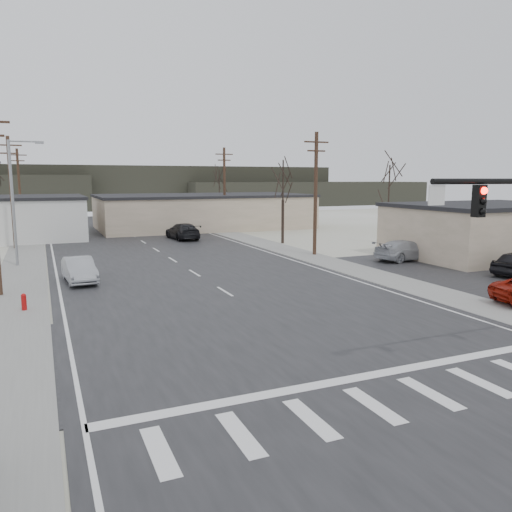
{
  "coord_description": "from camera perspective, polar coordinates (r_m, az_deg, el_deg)",
  "views": [
    {
      "loc": [
        -9.18,
        -17.71,
        6.28
      ],
      "look_at": [
        0.2,
        4.07,
        2.6
      ],
      "focal_mm": 35.0,
      "sensor_mm": 36.0,
      "label": 1
    }
  ],
  "objects": [
    {
      "name": "cross_road",
      "position": [
        20.9,
        3.95,
        -8.62
      ],
      "size": [
        90.0,
        10.0,
        0.04
      ],
      "primitive_type": "cube",
      "color": "black",
      "rests_on": "ground"
    },
    {
      "name": "parking_lot",
      "position": [
        38.12,
        27.21,
        -1.62
      ],
      "size": [
        18.0,
        20.0,
        0.03
      ],
      "primitive_type": "cube",
      "color": "black",
      "rests_on": "ground"
    },
    {
      "name": "sidewalk_left",
      "position": [
        38.25,
        -25.11,
        -1.42
      ],
      "size": [
        3.0,
        90.0,
        0.06
      ],
      "primitive_type": "cube",
      "color": "gray",
      "rests_on": "ground"
    },
    {
      "name": "hill_right",
      "position": [
        122.95,
        5.52,
        7.14
      ],
      "size": [
        60.0,
        18.0,
        5.5
      ],
      "primitive_type": "cube",
      "color": "#333026",
      "rests_on": "ground"
    },
    {
      "name": "streetlight_main",
      "position": [
        39.76,
        -25.8,
        6.23
      ],
      "size": [
        2.4,
        0.25,
        9.0
      ],
      "color": "gray",
      "rests_on": "ground"
    },
    {
      "name": "tree_right_far",
      "position": [
        73.79,
        -4.22,
        8.26
      ],
      "size": [
        3.52,
        3.52,
        7.84
      ],
      "color": "#2F211C",
      "rests_on": "ground"
    },
    {
      "name": "building_right_far",
      "position": [
        64.75,
        -6.05,
        5.12
      ],
      "size": [
        26.3,
        14.3,
        4.3
      ],
      "color": "beige",
      "rests_on": "ground"
    },
    {
      "name": "hill_center",
      "position": [
        116.26,
        -11.41,
        7.77
      ],
      "size": [
        80.0,
        18.0,
        9.0
      ],
      "primitive_type": "cube",
      "color": "#333026",
      "rests_on": "ground"
    },
    {
      "name": "main_road",
      "position": [
        34.54,
        -7.51,
        -1.69
      ],
      "size": [
        18.0,
        110.0,
        0.05
      ],
      "primitive_type": "cube",
      "color": "black",
      "rests_on": "ground"
    },
    {
      "name": "ground",
      "position": [
        20.91,
        3.95,
        -8.68
      ],
      "size": [
        140.0,
        140.0,
        0.0
      ],
      "primitive_type": "plane",
      "color": "white",
      "rests_on": "ground"
    },
    {
      "name": "tree_right_mid",
      "position": [
        48.79,
        3.11,
        8.4
      ],
      "size": [
        3.74,
        3.74,
        8.33
      ],
      "color": "#2F211C",
      "rests_on": "ground"
    },
    {
      "name": "upole_left_c",
      "position": [
        49.77,
        -26.17,
        6.71
      ],
      "size": [
        2.2,
        0.3,
        10.0
      ],
      "color": "#462E20",
      "rests_on": "ground"
    },
    {
      "name": "car_parked_silver",
      "position": [
        40.23,
        16.75,
        0.62
      ],
      "size": [
        5.49,
        2.63,
        1.54
      ],
      "primitive_type": "imported",
      "rotation": [
        0.0,
        0.0,
        1.66
      ],
      "color": "#A1A4AB",
      "rests_on": "parking_lot"
    },
    {
      "name": "building_lot",
      "position": [
        44.73,
        24.77,
        2.72
      ],
      "size": [
        14.3,
        10.3,
        4.3
      ],
      "color": "beige",
      "rests_on": "ground"
    },
    {
      "name": "car_far_a",
      "position": [
        52.54,
        -8.38,
        2.83
      ],
      "size": [
        2.71,
        5.87,
        1.66
      ],
      "primitive_type": "imported",
      "rotation": [
        0.0,
        0.0,
        3.21
      ],
      "color": "black",
      "rests_on": "main_road"
    },
    {
      "name": "upole_left_d",
      "position": [
        69.75,
        -25.42,
        7.11
      ],
      "size": [
        2.2,
        0.3,
        10.0
      ],
      "color": "#462E20",
      "rests_on": "ground"
    },
    {
      "name": "sedan_crossing",
      "position": [
        32.23,
        -19.54,
        -1.49
      ],
      "size": [
        1.94,
        4.66,
        1.5
      ],
      "primitive_type": "imported",
      "rotation": [
        0.0,
        0.0,
        0.08
      ],
      "color": "#989BA2",
      "rests_on": "main_road"
    },
    {
      "name": "car_far_b",
      "position": [
        83.08,
        -19.55,
        4.43
      ],
      "size": [
        2.13,
        3.79,
        1.22
      ],
      "primitive_type": "imported",
      "rotation": [
        0.0,
        0.0,
        -0.2
      ],
      "color": "black",
      "rests_on": "main_road"
    },
    {
      "name": "sidewalk_right",
      "position": [
        43.04,
        4.33,
        0.45
      ],
      "size": [
        3.0,
        90.0,
        0.06
      ],
      "primitive_type": "cube",
      "color": "gray",
      "rests_on": "ground"
    },
    {
      "name": "fire_hydrant",
      "position": [
        26.38,
        -25.0,
        -4.78
      ],
      "size": [
        0.24,
        0.24,
        0.87
      ],
      "color": "#A50C0C",
      "rests_on": "ground"
    },
    {
      "name": "upole_right_b",
      "position": [
        61.31,
        -3.63,
        7.82
      ],
      "size": [
        2.2,
        0.3,
        10.0
      ],
      "color": "#462E20",
      "rests_on": "ground"
    },
    {
      "name": "upole_right_a",
      "position": [
        41.28,
        6.82,
        7.29
      ],
      "size": [
        2.2,
        0.3,
        10.0
      ],
      "color": "#462E20",
      "rests_on": "ground"
    },
    {
      "name": "tree_lot",
      "position": [
        50.49,
        14.97,
        7.73
      ],
      "size": [
        3.52,
        3.52,
        7.84
      ],
      "color": "#2F211C",
      "rests_on": "ground"
    }
  ]
}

